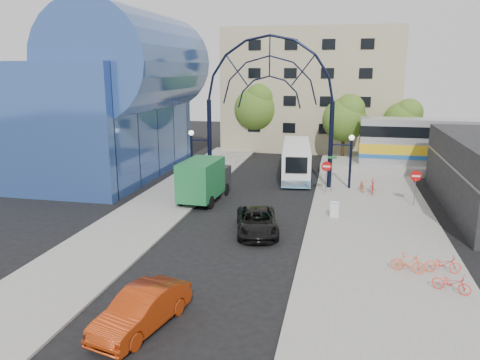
% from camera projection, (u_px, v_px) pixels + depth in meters
% --- Properties ---
extents(ground, '(120.00, 120.00, 0.00)m').
position_uv_depth(ground, '(228.00, 245.00, 25.69)').
color(ground, black).
rests_on(ground, ground).
extents(sidewalk_east, '(8.00, 56.00, 0.12)m').
position_uv_depth(sidewalk_east, '(374.00, 231.00, 27.81)').
color(sidewalk_east, gray).
rests_on(sidewalk_east, ground).
extents(plaza_west, '(5.00, 50.00, 0.12)m').
position_uv_depth(plaza_west, '(158.00, 207.00, 32.72)').
color(plaza_west, gray).
rests_on(plaza_west, ground).
extents(gateway_arch, '(13.64, 0.44, 12.10)m').
position_uv_depth(gateway_arch, '(269.00, 81.00, 37.01)').
color(gateway_arch, black).
rests_on(gateway_arch, ground).
extents(stop_sign, '(0.80, 0.07, 2.50)m').
position_uv_depth(stop_sign, '(326.00, 169.00, 35.63)').
color(stop_sign, slate).
rests_on(stop_sign, sidewalk_east).
extents(do_not_enter_sign, '(0.76, 0.07, 2.48)m').
position_uv_depth(do_not_enter_sign, '(416.00, 179.00, 32.44)').
color(do_not_enter_sign, slate).
rests_on(do_not_enter_sign, sidewalk_east).
extents(street_name_sign, '(0.70, 0.70, 2.80)m').
position_uv_depth(street_name_sign, '(332.00, 166.00, 36.09)').
color(street_name_sign, slate).
rests_on(street_name_sign, sidewalk_east).
extents(sandwich_board, '(0.55, 0.61, 0.99)m').
position_uv_depth(sandwich_board, '(335.00, 208.00, 30.03)').
color(sandwich_board, white).
rests_on(sandwich_board, sidewalk_east).
extents(transit_hall, '(16.50, 18.00, 14.50)m').
position_uv_depth(transit_hall, '(101.00, 101.00, 41.57)').
color(transit_hall, '#315197').
rests_on(transit_hall, ground).
extents(apartment_block, '(20.00, 12.10, 14.00)m').
position_uv_depth(apartment_block, '(312.00, 90.00, 56.88)').
color(apartment_block, tan).
rests_on(apartment_block, ground).
extents(tree_north_a, '(4.48, 4.48, 7.00)m').
position_uv_depth(tree_north_a, '(346.00, 117.00, 47.99)').
color(tree_north_a, '#382314').
rests_on(tree_north_a, ground).
extents(tree_north_b, '(5.12, 5.12, 8.00)m').
position_uv_depth(tree_north_b, '(257.00, 106.00, 53.71)').
color(tree_north_b, '#382314').
rests_on(tree_north_b, ground).
extents(tree_north_c, '(4.16, 4.16, 6.50)m').
position_uv_depth(tree_north_c, '(404.00, 120.00, 48.72)').
color(tree_north_c, '#382314').
rests_on(tree_north_c, ground).
extents(city_bus, '(3.36, 10.76, 2.91)m').
position_uv_depth(city_bus, '(296.00, 160.00, 41.96)').
color(city_bus, white).
rests_on(city_bus, ground).
extents(green_truck, '(2.66, 6.30, 3.12)m').
position_uv_depth(green_truck, '(205.00, 180.00, 34.20)').
color(green_truck, black).
rests_on(green_truck, ground).
extents(black_suv, '(3.40, 5.44, 1.40)m').
position_uv_depth(black_suv, '(257.00, 222.00, 27.50)').
color(black_suv, black).
rests_on(black_suv, ground).
extents(red_sedan, '(2.62, 4.80, 1.50)m').
position_uv_depth(red_sedan, '(142.00, 310.00, 17.35)').
color(red_sedan, '#972A09').
rests_on(red_sedan, ground).
extents(bike_near_a, '(0.71, 1.72, 0.88)m').
position_uv_depth(bike_near_a, '(362.00, 185.00, 36.69)').
color(bike_near_a, orange).
rests_on(bike_near_a, sidewalk_east).
extents(bike_near_b, '(0.55, 1.87, 1.12)m').
position_uv_depth(bike_near_b, '(373.00, 186.00, 35.95)').
color(bike_near_b, red).
rests_on(bike_near_b, sidewalk_east).
extents(bike_far_a, '(1.69, 1.14, 0.84)m').
position_uv_depth(bike_far_a, '(452.00, 283.00, 19.98)').
color(bike_far_a, '#EC382F').
rests_on(bike_far_a, sidewalk_east).
extents(bike_far_b, '(1.63, 0.82, 0.95)m').
position_uv_depth(bike_far_b, '(408.00, 263.00, 21.95)').
color(bike_far_b, '#F15C30').
rests_on(bike_far_b, sidewalk_east).
extents(bike_far_c, '(1.67, 0.64, 0.87)m').
position_uv_depth(bike_far_c, '(443.00, 264.00, 21.90)').
color(bike_far_c, '#FA4932').
rests_on(bike_far_c, sidewalk_east).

